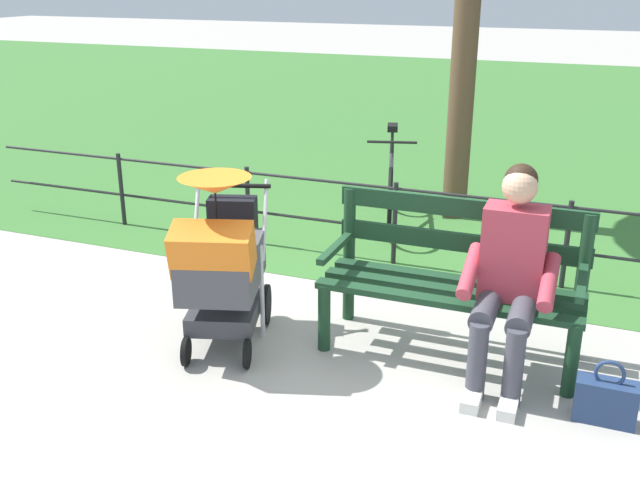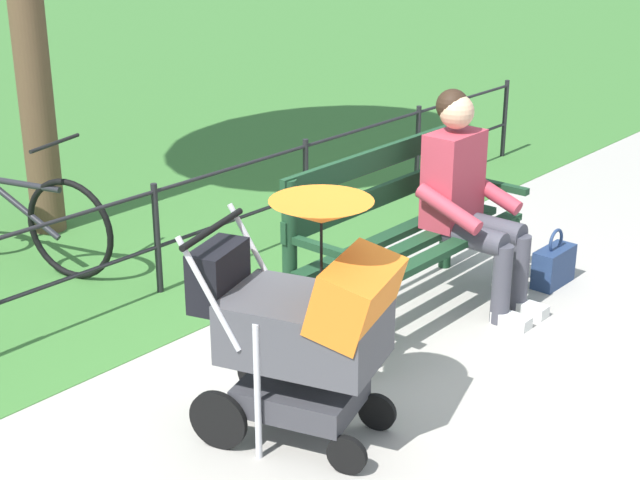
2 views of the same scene
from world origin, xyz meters
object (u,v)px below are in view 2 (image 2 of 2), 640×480
Objects in this scene: person_on_bench at (468,195)px; handbag at (554,265)px; stroller at (306,319)px; bicycle at (6,213)px; park_bench at (399,227)px.

person_on_bench reaches higher than handbag.
stroller reaches higher than bicycle.
park_bench is 1.46m from stroller.
handbag is at bearing 179.99° from stroller.
park_bench is 0.45m from person_on_bench.
park_bench is 1.39× the size of stroller.
bicycle is at bearing -60.32° from person_on_bench.
stroller is at bearing 9.26° from person_on_bench.
person_on_bench is 3.45× the size of handbag.
park_bench is at bearing -31.92° from person_on_bench.
stroller is 3.11× the size of handbag.
stroller is 2.86m from bicycle.
park_bench is at bearing -159.74° from stroller.
bicycle is at bearing -64.78° from park_bench.
person_on_bench is 0.86m from handbag.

